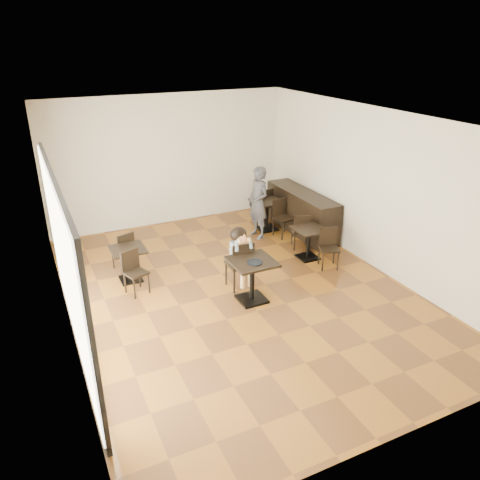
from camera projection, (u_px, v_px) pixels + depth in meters
floor at (238, 291)px, 8.84m from camera, size 6.00×8.00×0.01m
ceiling at (238, 119)px, 7.55m from camera, size 6.00×8.00×0.01m
wall_back at (169, 161)px, 11.50m from camera, size 6.00×0.01×3.20m
wall_front at (400, 331)px, 4.89m from camera, size 6.00×0.01×3.20m
wall_left at (57, 241)px, 7.02m from camera, size 0.01×8.00×3.20m
wall_right at (373, 189)px, 9.37m from camera, size 0.01×8.00×3.20m
storefront_window at (65, 267)px, 6.70m from camera, size 0.04×4.50×2.60m
child_table at (252, 281)px, 8.38m from camera, size 0.76×0.76×0.80m
child_chair at (239, 264)px, 8.80m from camera, size 0.43×0.43×0.97m
child at (239, 258)px, 8.75m from camera, size 0.43×0.61×1.22m
plate at (255, 262)px, 8.13m from camera, size 0.27×0.27×0.02m
pizza_slice at (243, 240)px, 8.41m from camera, size 0.28×0.22×0.07m
adult_patron at (258, 203)px, 10.89m from camera, size 0.50×0.68×1.71m
cafe_table_mid at (308, 243)px, 10.01m from camera, size 0.84×0.84×0.69m
cafe_table_left at (129, 264)px, 9.10m from camera, size 0.82×0.82×0.68m
cafe_table_back at (267, 215)px, 11.49m from camera, size 0.80×0.80×0.74m
chair_mid_a at (300, 230)px, 10.49m from camera, size 0.48×0.48×0.83m
chair_mid_b at (329, 249)px, 9.58m from camera, size 0.48×0.48×0.83m
chair_left_a at (123, 250)px, 9.53m from camera, size 0.47×0.47×0.82m
chair_left_b at (136, 273)px, 8.62m from camera, size 0.47×0.47×0.82m
chair_back_a at (262, 205)px, 11.97m from camera, size 0.46×0.46×0.90m
chair_back_b at (284, 219)px, 11.07m from camera, size 0.46×0.46×0.90m
service_counter at (302, 212)px, 11.33m from camera, size 0.60×2.40×1.00m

